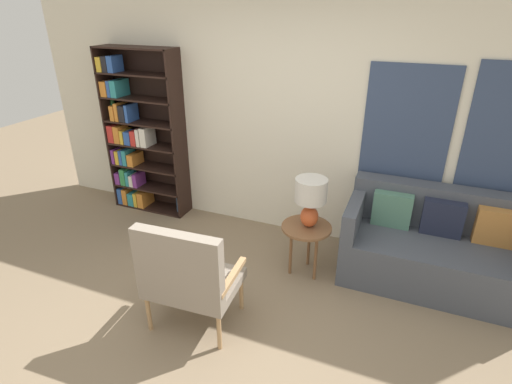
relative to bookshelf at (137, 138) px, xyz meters
name	(u,v)px	position (x,y,z in m)	size (l,w,h in m)	color
ground_plane	(206,349)	(1.90, -1.85, -0.93)	(14.00, 14.00, 0.00)	#847056
wall_back	(297,116)	(1.96, 0.18, 0.42)	(6.40, 0.08, 2.70)	silver
bookshelf	(137,138)	(0.00, 0.00, 0.00)	(0.98, 0.30, 1.99)	black
armchair	(186,274)	(1.69, -1.70, -0.38)	(0.73, 0.59, 0.97)	tan
couch	(437,248)	(3.50, -0.24, -0.58)	(1.67, 0.81, 0.87)	#474C56
side_table	(306,232)	(2.33, -0.61, -0.47)	(0.47, 0.47, 0.52)	brown
table_lamp	(311,197)	(2.35, -0.59, -0.10)	(0.29, 0.29, 0.48)	#C65128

